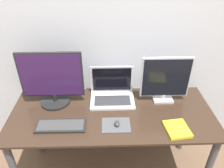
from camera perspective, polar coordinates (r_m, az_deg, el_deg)
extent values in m
cube|color=silver|center=(1.87, -0.38, 12.35)|extent=(7.00, 0.05, 2.50)
cube|color=#332319|center=(1.77, 0.00, -7.64)|extent=(1.62, 0.68, 0.02)
cylinder|color=#47474C|center=(2.35, -19.28, -10.19)|extent=(0.05, 0.05, 0.75)
cylinder|color=#47474C|center=(2.37, 18.57, -9.47)|extent=(0.05, 0.05, 0.75)
cylinder|color=black|center=(1.93, -14.52, -4.34)|extent=(0.25, 0.25, 0.02)
cylinder|color=black|center=(1.90, -14.69, -3.34)|extent=(0.04, 0.04, 0.06)
cube|color=black|center=(1.79, -15.61, 2.30)|extent=(0.50, 0.02, 0.39)
cube|color=#331947|center=(1.78, -15.69, 2.09)|extent=(0.48, 0.01, 0.37)
cube|color=#B2B2B7|center=(1.94, 13.07, -3.87)|extent=(0.17, 0.12, 0.02)
cylinder|color=#B2B2B7|center=(1.92, 13.18, -3.14)|extent=(0.04, 0.04, 0.04)
cube|color=#B2B2B7|center=(1.82, 13.87, 1.71)|extent=(0.40, 0.02, 0.36)
cube|color=black|center=(1.81, 13.97, 1.49)|extent=(0.38, 0.01, 0.33)
cube|color=silver|center=(1.88, 0.09, -4.23)|extent=(0.37, 0.25, 0.02)
cube|color=#2D2D33|center=(1.86, 0.11, -4.33)|extent=(0.30, 0.14, 0.00)
cube|color=silver|center=(1.91, -0.03, 1.35)|extent=(0.37, 0.01, 0.25)
cube|color=black|center=(1.90, -0.02, 1.20)|extent=(0.33, 0.00, 0.22)
cube|color=black|center=(1.68, -13.22, -10.58)|extent=(0.37, 0.14, 0.02)
cube|color=#383838|center=(1.68, -13.26, -10.35)|extent=(0.34, 0.12, 0.00)
cube|color=#47474C|center=(1.65, 1.08, -10.66)|extent=(0.21, 0.16, 0.00)
ellipsoid|color=#333333|center=(1.64, 1.33, -10.27)|extent=(0.04, 0.06, 0.03)
cube|color=yellow|center=(1.68, 16.63, -11.20)|extent=(0.18, 0.20, 0.02)
cube|color=white|center=(1.68, 16.63, -11.20)|extent=(0.18, 0.19, 0.02)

